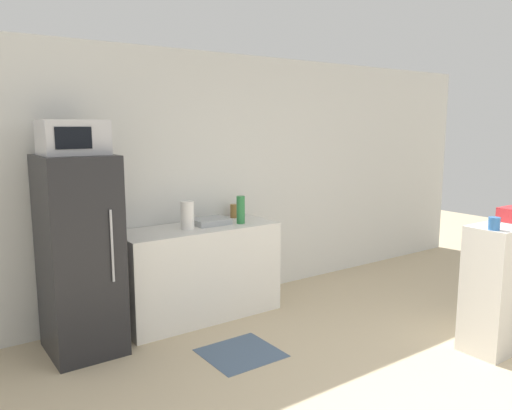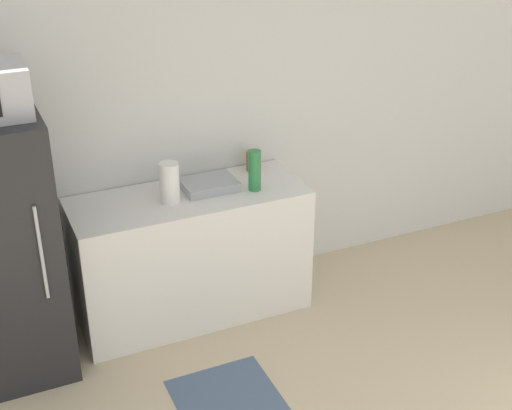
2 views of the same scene
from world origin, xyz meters
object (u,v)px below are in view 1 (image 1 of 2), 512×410
(bottle_tall, at_px, (241,210))
(paper_towel_roll, at_px, (187,215))
(refrigerator, at_px, (80,255))
(microwave, at_px, (73,137))
(jar, at_px, (494,224))
(bottle_short, at_px, (234,211))

(bottle_tall, relative_size, paper_towel_roll, 1.03)
(refrigerator, height_order, paper_towel_roll, refrigerator)
(bottle_tall, bearing_deg, refrigerator, -179.62)
(refrigerator, height_order, microwave, microwave)
(refrigerator, xyz_separation_m, paper_towel_roll, (1.02, 0.07, 0.21))
(jar, bearing_deg, microwave, 141.94)
(bottle_short, xyz_separation_m, jar, (0.90, -2.34, 0.14))
(microwave, relative_size, bottle_short, 3.43)
(paper_towel_roll, bearing_deg, jar, -53.18)
(bottle_tall, xyz_separation_m, jar, (1.01, -2.05, 0.08))
(refrigerator, xyz_separation_m, bottle_tall, (1.59, 0.01, 0.22))
(refrigerator, distance_m, jar, 3.31)
(microwave, bearing_deg, refrigerator, 71.90)
(jar, bearing_deg, bottle_tall, 116.23)
(bottle_tall, bearing_deg, jar, -63.77)
(bottle_tall, height_order, jar, bottle_tall)
(microwave, relative_size, bottle_tall, 1.79)
(bottle_short, bearing_deg, refrigerator, -169.69)
(microwave, distance_m, jar, 3.37)
(refrigerator, xyz_separation_m, bottle_short, (1.70, 0.31, 0.15))
(bottle_tall, distance_m, paper_towel_roll, 0.57)
(bottle_short, distance_m, jar, 2.51)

